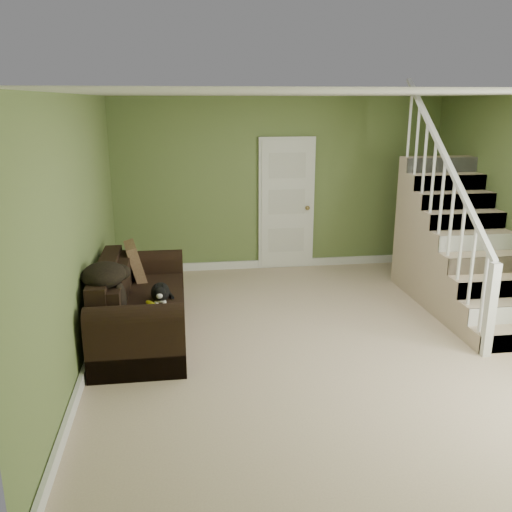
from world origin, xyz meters
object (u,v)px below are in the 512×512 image
object	(u,v)px
sofa	(138,309)
banana	(151,304)
side_table	(126,288)
cat	(160,293)

from	to	relation	value
sofa	banana	xyz separation A→B (m)	(0.16, -0.31, 0.17)
sofa	side_table	world-z (taller)	sofa
sofa	cat	distance (m)	0.38
side_table	banana	size ratio (longest dim) A/B	3.69
side_table	cat	size ratio (longest dim) A/B	1.45
sofa	side_table	distance (m)	0.88
sofa	banana	size ratio (longest dim) A/B	10.20
cat	banana	world-z (taller)	cat
sofa	side_table	bearing A→B (deg)	103.95
sofa	banana	world-z (taller)	sofa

